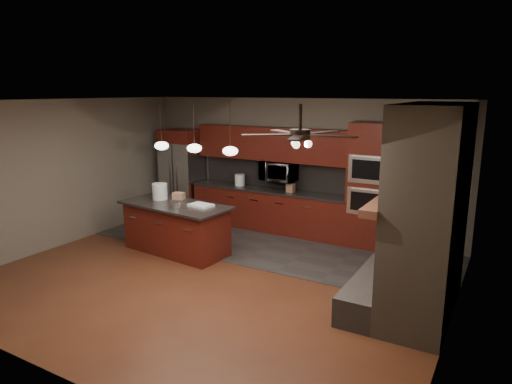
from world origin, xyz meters
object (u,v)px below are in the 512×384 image
Objects in this scene: cardboard_box at (179,196)px; counter_bucket at (240,180)px; microwave at (279,171)px; refrigerator at (183,174)px; kitchen_island at (176,228)px; white_bucket at (160,191)px; counter_box at (291,188)px; paint_tray at (201,205)px; oven_tower at (371,186)px; paint_can at (176,205)px.

counter_bucket is (0.28, 1.76, 0.04)m from cardboard_box.
counter_bucket is (-0.94, -0.05, -0.28)m from microwave.
microwave is 2.48m from refrigerator.
kitchen_island is 7.22× the size of white_bucket.
kitchen_island is 12.62× the size of counter_box.
cardboard_box is at bearing -123.82° from microwave.
refrigerator is 0.94× the size of kitchen_island.
paint_tray reaches higher than kitchen_island.
cardboard_box is at bearing 124.56° from kitchen_island.
oven_tower is at bearing 0.95° from refrigerator.
oven_tower reaches higher than white_bucket.
paint_can is at bearing -131.45° from paint_tray.
refrigerator is at bearing 116.48° from cardboard_box.
kitchen_island is at bearing -115.99° from microwave.
cardboard_box is 2.31m from counter_box.
paint_tray is (0.33, 0.30, -0.03)m from paint_can.
counter_box is (0.85, 1.95, 0.05)m from paint_tray.
oven_tower reaches higher than paint_can.
white_bucket is at bearing -151.09° from oven_tower.
cardboard_box is (0.31, 0.18, -0.09)m from white_bucket.
oven_tower is at bearing -1.66° from microwave.
oven_tower reaches higher than counter_bucket.
oven_tower is 4.00m from white_bucket.
oven_tower reaches higher than refrigerator.
microwave is 0.33× the size of kitchen_island.
refrigerator is at bearing -179.05° from oven_tower.
refrigerator is 2.79m from counter_box.
counter_bucket reaches higher than counter_box.
oven_tower is 1.98m from microwave.
paint_can is 0.65m from cardboard_box.
microwave is 2.52m from white_bucket.
cardboard_box is 0.83× the size of counter_bucket.
paint_can is at bearing -87.67° from counter_bucket.
white_bucket is at bearing 169.43° from kitchen_island.
cardboard_box is at bearing 167.42° from paint_tray.
oven_tower is at bearing 39.09° from paint_can.
refrigerator is 6.82× the size of white_bucket.
white_bucket is (-1.53, -1.99, -0.23)m from microwave.
paint_tray is 0.74m from cardboard_box.
counter_bucket is (0.10, 2.08, 0.56)m from kitchen_island.
microwave is at bearing 69.43° from kitchen_island.
paint_tray is (-0.52, -2.05, -0.36)m from microwave.
cardboard_box is (-0.70, 0.24, 0.04)m from paint_tray.
paint_tray is at bearing -108.22° from counter_box.
refrigerator is at bearing -176.95° from counter_bucket.
oven_tower is 13.66× the size of counter_box.
oven_tower is 3.64m from paint_can.
counter_bucket reaches higher than kitchen_island.
kitchen_island is at bearing -165.08° from paint_tray.
oven_tower is 2.92m from counter_bucket.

